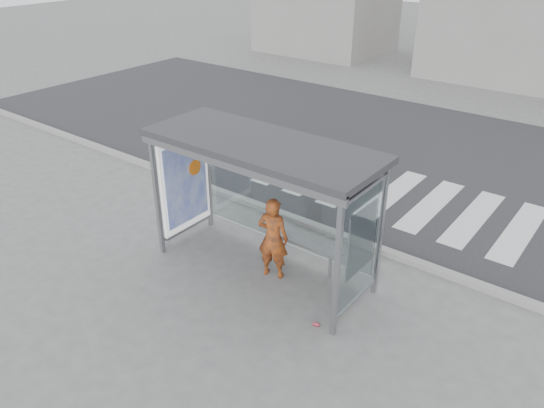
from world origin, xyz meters
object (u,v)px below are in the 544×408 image
Objects in this scene: person at (273,238)px; soda_can at (316,324)px; bus_shelter at (247,170)px; bench at (300,241)px.

soda_can is (1.44, -0.72, -0.78)m from person.
soda_can is at bearing -20.33° from bus_shelter.
person is 15.07× the size of soda_can.
person is at bearing -4.02° from bus_shelter.
bus_shelter is 39.73× the size of soda_can.
person is 0.91× the size of bench.
person is (0.61, -0.04, -1.18)m from bus_shelter.
soda_can is at bearing 138.33° from person.
soda_can is (1.23, -1.28, -0.52)m from bench.
bus_shelter reaches higher than person.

